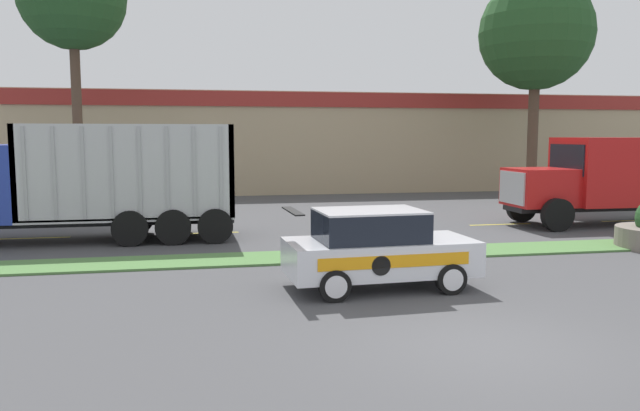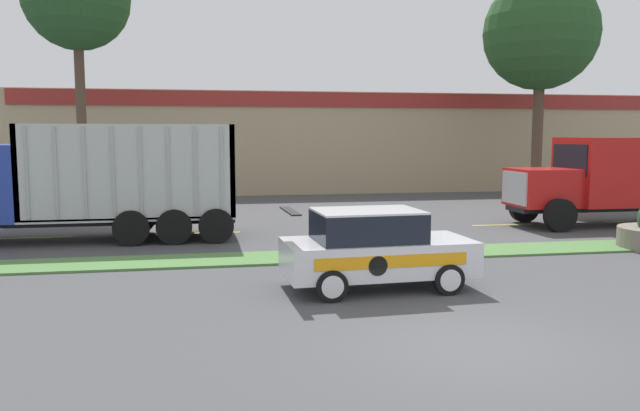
% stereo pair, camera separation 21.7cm
% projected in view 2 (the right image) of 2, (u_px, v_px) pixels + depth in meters
% --- Properties ---
extents(ground_plane, '(600.00, 600.00, 0.00)m').
position_uv_depth(ground_plane, '(477.00, 346.00, 9.69)').
color(ground_plane, '#474749').
extents(grass_verge, '(120.00, 1.71, 0.06)m').
position_uv_depth(grass_verge, '(361.00, 255.00, 16.97)').
color(grass_verge, '#517F42').
rests_on(grass_verge, ground_plane).
extents(centre_line_3, '(2.40, 0.14, 0.01)m').
position_uv_depth(centre_line_3, '(33.00, 238.00, 20.01)').
color(centre_line_3, yellow).
rests_on(centre_line_3, ground_plane).
extents(centre_line_4, '(2.40, 0.14, 0.01)m').
position_uv_depth(centre_line_4, '(204.00, 233.00, 20.97)').
color(centre_line_4, yellow).
rests_on(centre_line_4, ground_plane).
extents(centre_line_5, '(2.40, 0.14, 0.01)m').
position_uv_depth(centre_line_5, '(360.00, 229.00, 21.93)').
color(centre_line_5, yellow).
rests_on(centre_line_5, ground_plane).
extents(centre_line_6, '(2.40, 0.14, 0.01)m').
position_uv_depth(centre_line_6, '(503.00, 225.00, 22.89)').
color(centre_line_6, yellow).
rests_on(centre_line_6, ground_plane).
extents(centre_line_7, '(2.40, 0.14, 0.01)m').
position_uv_depth(centre_line_7, '(634.00, 221.00, 23.85)').
color(centre_line_7, yellow).
rests_on(centre_line_7, ground_plane).
extents(dump_truck_lead, '(10.99, 2.74, 3.19)m').
position_uv_depth(dump_truck_lead, '(628.00, 180.00, 22.82)').
color(dump_truck_lead, black).
rests_on(dump_truck_lead, ground_plane).
extents(dump_truck_mid, '(11.52, 2.80, 3.60)m').
position_uv_depth(dump_truck_mid, '(16.00, 190.00, 18.97)').
color(dump_truck_mid, black).
rests_on(dump_truck_mid, ground_plane).
extents(rally_car, '(4.09, 2.11, 1.74)m').
position_uv_depth(rally_car, '(375.00, 248.00, 13.29)').
color(rally_car, silver).
rests_on(rally_car, ground_plane).
extents(store_building_backdrop, '(39.59, 12.10, 5.67)m').
position_uv_depth(store_building_backdrop, '(345.00, 142.00, 40.68)').
color(store_building_backdrop, tan).
rests_on(store_building_backdrop, ground_plane).
extents(tree_behind_left, '(5.28, 5.28, 12.25)m').
position_uv_depth(tree_behind_left, '(543.00, 26.00, 31.77)').
color(tree_behind_left, brown).
rests_on(tree_behind_left, ground_plane).
extents(tree_behind_centre, '(5.59, 5.59, 12.50)m').
position_uv_depth(tree_behind_centre, '(541.00, 21.00, 30.57)').
color(tree_behind_centre, brown).
rests_on(tree_behind_centre, ground_plane).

